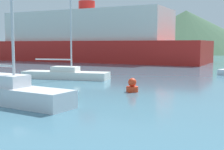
# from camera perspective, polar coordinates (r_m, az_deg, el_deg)

# --- Properties ---
(sailboat_inner) EXTENTS (6.86, 3.52, 10.49)m
(sailboat_inner) POSITION_cam_1_polar(r_m,az_deg,el_deg) (14.51, -18.71, -2.75)
(sailboat_inner) COLOR silver
(sailboat_inner) RESTS_ON ground_plane
(sailboat_outer) EXTENTS (6.65, 1.85, 8.82)m
(sailboat_outer) POSITION_cam_1_polar(r_m,az_deg,el_deg) (23.57, -8.50, 0.33)
(sailboat_outer) COLOR white
(sailboat_outer) RESTS_ON ground_plane
(ferry_distant) EXTENTS (37.19, 17.83, 9.01)m
(ferry_distant) POSITION_cam_1_polar(r_m,az_deg,el_deg) (48.05, -4.59, 6.48)
(ferry_distant) COLOR red
(ferry_distant) RESTS_ON ground_plane
(buoy_marker) EXTENTS (0.65, 0.65, 0.75)m
(buoy_marker) POSITION_cam_1_polar(r_m,az_deg,el_deg) (16.96, 3.71, -2.05)
(buoy_marker) COLOR red
(buoy_marker) RESTS_ON ground_plane
(hill_west) EXTENTS (26.94, 26.94, 12.88)m
(hill_west) POSITION_cam_1_polar(r_m,az_deg,el_deg) (104.84, -12.46, 7.68)
(hill_west) COLOR #476B42
(hill_west) RESTS_ON ground_plane
(hill_central) EXTENTS (47.12, 47.12, 12.38)m
(hill_central) POSITION_cam_1_polar(r_m,az_deg,el_deg) (95.43, 13.33, 7.72)
(hill_central) COLOR #38563D
(hill_central) RESTS_ON ground_plane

